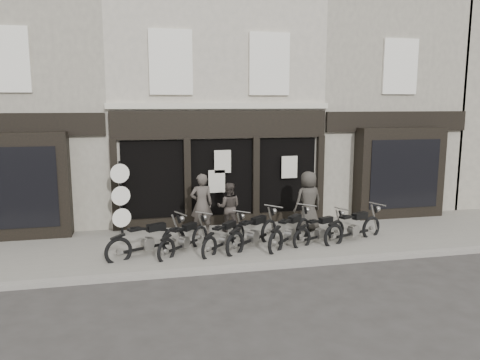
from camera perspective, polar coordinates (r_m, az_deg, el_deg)
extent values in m
plane|color=#2D2B28|center=(13.12, 0.18, -9.03)|extent=(90.00, 90.00, 0.00)
cube|color=slate|center=(13.94, -0.65, -7.66)|extent=(30.00, 4.20, 0.12)
cube|color=gray|center=(11.95, 1.52, -10.58)|extent=(30.00, 0.25, 0.13)
cube|color=beige|center=(18.35, -4.01, 9.21)|extent=(7.20, 6.00, 8.20)
cube|color=black|center=(15.33, -2.24, 6.77)|extent=(7.10, 0.18, 0.90)
cube|color=black|center=(15.60, -2.24, -0.39)|extent=(6.50, 0.10, 2.95)
cube|color=black|center=(15.80, -2.16, -5.02)|extent=(7.10, 0.20, 0.44)
cube|color=beige|center=(15.34, -2.28, 9.02)|extent=(7.30, 0.22, 0.18)
cube|color=white|center=(15.19, -8.45, 14.02)|extent=(1.35, 0.12, 2.00)
cube|color=black|center=(15.22, -8.45, 14.01)|extent=(1.05, 0.06, 1.70)
cube|color=white|center=(15.76, 3.59, 13.93)|extent=(1.35, 0.12, 2.00)
cube|color=black|center=(15.79, 3.56, 13.92)|extent=(1.05, 0.06, 1.70)
cube|color=black|center=(15.28, -15.02, -0.72)|extent=(0.22, 0.22, 3.00)
cube|color=black|center=(15.35, -6.41, -0.42)|extent=(0.22, 0.22, 3.00)
cube|color=black|center=(15.75, 1.93, -0.11)|extent=(0.22, 0.22, 3.00)
cube|color=black|center=(16.47, 9.70, 0.18)|extent=(0.22, 0.22, 3.00)
cube|color=silver|center=(15.31, -2.14, 2.26)|extent=(0.55, 0.04, 0.75)
cube|color=silver|center=(15.92, 6.04, 1.58)|extent=(0.55, 0.04, 0.75)
cube|color=silver|center=(15.37, -2.85, -0.16)|extent=(0.55, 0.04, 0.75)
cube|color=#9F9986|center=(18.50, -24.08, 8.43)|extent=(5.50, 6.00, 8.20)
cube|color=black|center=(15.42, -25.90, -0.69)|extent=(3.20, 0.70, 3.20)
cube|color=black|center=(15.08, -26.20, -0.92)|extent=(2.60, 0.06, 2.40)
cube|color=black|center=(15.53, -26.13, 6.05)|extent=(5.40, 0.16, 0.70)
cube|color=white|center=(15.58, -26.63, 13.04)|extent=(1.30, 0.10, 1.90)
cube|color=black|center=(15.61, -26.60, 13.03)|extent=(1.00, 0.06, 1.60)
cube|color=#9F9986|center=(20.30, 14.23, 8.96)|extent=(5.50, 6.00, 8.20)
cube|color=black|center=(17.54, 18.83, 0.86)|extent=(3.20, 0.70, 3.20)
cube|color=black|center=(17.24, 19.43, 0.69)|extent=(2.60, 0.06, 2.40)
cube|color=black|center=(17.64, 18.63, 6.79)|extent=(5.40, 0.16, 0.70)
cube|color=white|center=(17.68, 18.94, 12.95)|extent=(1.30, 0.10, 1.90)
cube|color=black|center=(17.70, 18.89, 12.95)|extent=(1.00, 0.06, 1.60)
torus|color=black|center=(13.21, -8.13, -7.31)|extent=(0.73, 0.41, 0.76)
torus|color=black|center=(12.53, -14.60, -8.44)|extent=(0.73, 0.41, 0.76)
cube|color=black|center=(12.86, -11.27, -8.06)|extent=(1.22, 0.61, 0.07)
cube|color=gray|center=(12.85, -11.19, -7.67)|extent=(0.33, 0.29, 0.29)
cube|color=black|center=(12.85, -10.18, -5.68)|extent=(0.54, 0.39, 0.19)
cube|color=black|center=(12.57, -12.71, -5.88)|extent=(0.40, 0.34, 0.07)
cylinder|color=gray|center=(13.14, -7.27, -4.07)|extent=(0.31, 0.60, 0.04)
torus|color=black|center=(13.54, -4.94, -6.98)|extent=(0.54, 0.56, 0.69)
torus|color=black|center=(12.43, -8.97, -8.55)|extent=(0.54, 0.56, 0.69)
cube|color=black|center=(12.99, -6.87, -7.91)|extent=(0.87, 0.91, 0.06)
cube|color=gray|center=(12.98, -6.82, -7.54)|extent=(0.30, 0.30, 0.26)
cube|color=black|center=(13.06, -6.19, -5.66)|extent=(0.45, 0.46, 0.17)
cube|color=black|center=(12.61, -7.76, -6.04)|extent=(0.36, 0.36, 0.06)
cylinder|color=gray|center=(13.54, -4.43, -4.03)|extent=(0.45, 0.43, 0.04)
torus|color=black|center=(13.68, -0.27, -6.78)|extent=(0.54, 0.56, 0.68)
torus|color=black|center=(12.51, -3.77, -8.36)|extent=(0.54, 0.56, 0.68)
cube|color=black|center=(13.10, -1.94, -7.71)|extent=(0.86, 0.90, 0.06)
cube|color=gray|center=(13.09, -1.89, -7.35)|extent=(0.30, 0.30, 0.26)
cube|color=black|center=(13.18, -1.33, -5.50)|extent=(0.44, 0.45, 0.17)
cube|color=black|center=(12.71, -2.69, -5.88)|extent=(0.35, 0.36, 0.06)
cylinder|color=gray|center=(13.69, 0.21, -3.89)|extent=(0.45, 0.43, 0.04)
torus|color=black|center=(13.93, 3.51, -6.34)|extent=(0.65, 0.57, 0.76)
torus|color=black|center=(12.67, -0.62, -7.93)|extent=(0.65, 0.57, 0.76)
cube|color=black|center=(13.30, 1.55, -7.29)|extent=(1.05, 0.90, 0.07)
cube|color=gray|center=(13.29, 1.61, -6.89)|extent=(0.33, 0.33, 0.29)
cube|color=black|center=(13.39, 2.29, -4.89)|extent=(0.52, 0.48, 0.19)
cube|color=black|center=(12.89, 0.68, -5.25)|extent=(0.40, 0.39, 0.07)
cylinder|color=gray|center=(13.95, 4.11, -3.20)|extent=(0.45, 0.52, 0.04)
torus|color=black|center=(14.25, 7.62, -6.07)|extent=(0.62, 0.58, 0.75)
torus|color=black|center=(12.89, 4.37, -7.67)|extent=(0.62, 0.58, 0.75)
cube|color=black|center=(13.58, 6.08, -7.01)|extent=(1.00, 0.93, 0.07)
cube|color=gray|center=(13.57, 6.13, -6.63)|extent=(0.33, 0.33, 0.29)
cube|color=black|center=(13.69, 6.69, -4.68)|extent=(0.50, 0.48, 0.19)
cube|color=black|center=(13.15, 5.43, -5.05)|extent=(0.39, 0.39, 0.07)
cylinder|color=gray|center=(14.28, 8.13, -3.03)|extent=(0.47, 0.50, 0.04)
torus|color=black|center=(14.45, 11.63, -6.12)|extent=(0.65, 0.36, 0.67)
torus|color=black|center=(13.44, 7.54, -7.18)|extent=(0.65, 0.36, 0.67)
cube|color=black|center=(13.95, 9.65, -6.79)|extent=(1.09, 0.53, 0.06)
cube|color=gray|center=(13.94, 9.72, -6.46)|extent=(0.29, 0.26, 0.26)
cube|color=black|center=(14.01, 10.43, -4.81)|extent=(0.48, 0.34, 0.17)
cube|color=black|center=(13.61, 8.85, -5.01)|extent=(0.35, 0.30, 0.06)
cylinder|color=gray|center=(14.45, 12.28, -3.46)|extent=(0.27, 0.54, 0.04)
torus|color=black|center=(14.89, 15.67, -5.67)|extent=(0.73, 0.36, 0.75)
torus|color=black|center=(13.75, 11.34, -6.75)|extent=(0.73, 0.36, 0.75)
cube|color=black|center=(14.32, 13.59, -6.37)|extent=(1.23, 0.53, 0.07)
cube|color=gray|center=(14.31, 13.66, -6.01)|extent=(0.32, 0.28, 0.29)
cube|color=black|center=(14.40, 14.43, -4.24)|extent=(0.54, 0.36, 0.19)
cube|color=black|center=(13.95, 12.76, -4.43)|extent=(0.39, 0.32, 0.07)
cylinder|color=gray|center=(14.90, 16.40, -2.83)|extent=(0.27, 0.61, 0.04)
imported|color=#443D38|center=(14.38, -4.70, -2.98)|extent=(0.71, 0.48, 1.91)
imported|color=#3C3530|center=(14.76, -1.37, -3.33)|extent=(0.89, 0.78, 1.56)
imported|color=#36332D|center=(15.00, 8.33, -2.54)|extent=(1.03, 0.77, 1.90)
cylinder|color=black|center=(14.96, -14.12, -6.87)|extent=(0.38, 0.38, 0.06)
cylinder|color=black|center=(14.68, -14.30, -2.44)|extent=(0.07, 0.07, 2.42)
cylinder|color=black|center=(14.50, -14.44, 0.79)|extent=(0.57, 0.24, 0.59)
cylinder|color=white|center=(14.48, -14.44, 0.78)|extent=(0.56, 0.21, 0.59)
cylinder|color=black|center=(14.62, -14.33, -1.86)|extent=(0.57, 0.24, 0.59)
cylinder|color=white|center=(14.59, -14.33, -1.88)|extent=(0.56, 0.21, 0.59)
cylinder|color=black|center=(14.76, -14.22, -4.47)|extent=(0.57, 0.24, 0.59)
cylinder|color=white|center=(14.73, -14.22, -4.50)|extent=(0.56, 0.21, 0.59)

